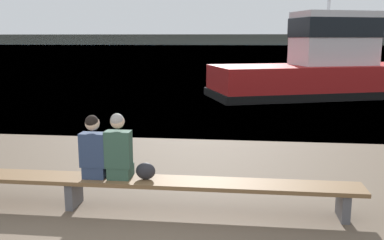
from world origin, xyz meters
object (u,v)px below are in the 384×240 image
Objects in this scene: tugboat_red at (325,70)px; shopping_bag at (146,171)px; person_left at (94,150)px; person_right at (119,150)px; bench_main at (73,181)px.

shopping_bag is at bearing 140.09° from tugboat_red.
person_right reaches higher than person_left.
bench_main is 8.90× the size of person_left.
bench_main is 29.21× the size of shopping_bag.
person_left is at bearing 137.24° from tugboat_red.
person_left is (0.35, 0.00, 0.51)m from bench_main.
tugboat_red reaches higher than shopping_bag.
person_left is 0.39m from person_right.
bench_main is at bearing -179.67° from person_left.
tugboat_red is (6.23, 13.70, 0.77)m from bench_main.
tugboat_red is at bearing 69.62° from shopping_bag.
person_left is 0.85m from shopping_bag.
shopping_bag is at bearing 0.36° from person_right.
shopping_bag is (1.14, 0.00, 0.21)m from bench_main.
shopping_bag reaches higher than bench_main.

